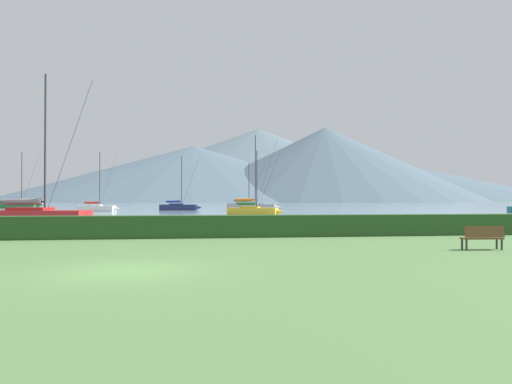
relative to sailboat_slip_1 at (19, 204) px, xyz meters
name	(u,v)px	position (x,y,z in m)	size (l,w,h in m)	color
ground_plane	(127,271)	(35.10, -89.96, -0.77)	(1000.00, 1000.00, 0.00)	#517A42
harbor_water	(190,205)	(35.10, 47.04, -0.76)	(320.00, 246.00, 0.00)	gray
hedge_line	(158,227)	(35.10, -78.96, -0.19)	(80.00, 1.20, 1.15)	#284C23
sailboat_slip_1	(19,204)	(0.00, 0.00, 0.00)	(9.35, 3.87, 11.87)	#236B38
sailboat_slip_2	(254,211)	(43.80, -48.38, -0.21)	(6.80, 4.03, 7.76)	gold
sailboat_slip_3	(247,206)	(46.53, -15.32, -0.12)	(7.84, 4.65, 8.90)	black
sailboat_slip_4	(38,216)	(25.54, -67.64, -0.05)	(8.75, 3.80, 11.16)	red
sailboat_slip_5	(97,208)	(21.52, -27.51, -0.21)	(6.67, 2.80, 9.41)	white
sailboat_slip_6	(252,207)	(45.77, -30.55, -0.04)	(8.80, 4.17, 12.04)	#9E9EA3
sailboat_slip_7	(179,207)	(34.06, -22.08, -0.16)	(7.34, 2.90, 9.38)	navy
park_bench_near_path	(483,236)	(48.25, -86.30, -0.24)	(1.63, 0.54, 0.95)	brown
distant_hill_west_ridge	(325,164)	(120.66, 192.50, 23.55)	(197.22, 197.22, 48.63)	#4C6070
distant_hill_central_peak	(366,179)	(193.41, 312.53, 19.33)	(329.46, 329.46, 40.19)	#4C6070
distant_hill_east_ridge	(194,174)	(35.15, 231.47, 19.00)	(265.19, 265.19, 39.54)	#4C6070
distant_hill_far_shoulder	(258,165)	(91.20, 306.50, 31.12)	(335.28, 335.28, 63.78)	slate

